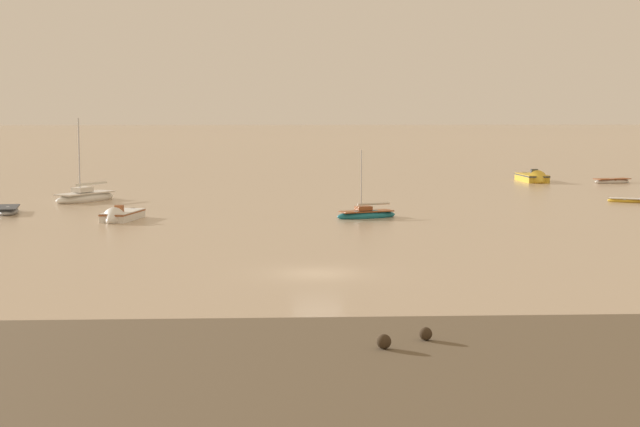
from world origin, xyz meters
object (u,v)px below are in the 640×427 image
(rowboat_moored_1, at_px, (625,201))
(motorboat_moored_2, at_px, (535,179))
(rowboat_moored_2, at_px, (612,181))
(sailboat_moored_0, at_px, (85,197))
(sailboat_moored_2, at_px, (366,215))
(motorboat_moored_3, at_px, (119,218))
(rowboat_moored_0, at_px, (8,211))

(rowboat_moored_1, xyz_separation_m, motorboat_moored_2, (-1.94, 23.90, 0.18))
(rowboat_moored_2, height_order, motorboat_moored_2, motorboat_moored_2)
(sailboat_moored_0, xyz_separation_m, rowboat_moored_1, (48.09, -3.33, -0.20))
(sailboat_moored_0, relative_size, rowboat_moored_2, 1.69)
(sailboat_moored_2, height_order, motorboat_moored_2, sailboat_moored_2)
(rowboat_moored_1, distance_m, sailboat_moored_2, 26.82)
(rowboat_moored_2, xyz_separation_m, motorboat_moored_3, (-49.10, -35.34, 0.07))
(rowboat_moored_1, bearing_deg, rowboat_moored_2, -79.12)
(rowboat_moored_2, relative_size, sailboat_moored_2, 0.85)
(sailboat_moored_0, height_order, sailboat_moored_2, sailboat_moored_0)
(rowboat_moored_2, distance_m, sailboat_moored_2, 45.69)
(rowboat_moored_1, relative_size, sailboat_moored_2, 0.61)
(sailboat_moored_0, relative_size, motorboat_moored_3, 1.37)
(motorboat_moored_2, bearing_deg, rowboat_moored_0, -61.16)
(rowboat_moored_0, height_order, sailboat_moored_2, sailboat_moored_2)
(motorboat_moored_2, bearing_deg, motorboat_moored_3, -50.44)
(rowboat_moored_0, distance_m, rowboat_moored_1, 52.82)
(rowboat_moored_1, xyz_separation_m, sailboat_moored_2, (-24.19, -11.58, 0.10))
(rowboat_moored_2, bearing_deg, rowboat_moored_0, 10.18)
(sailboat_moored_0, height_order, rowboat_moored_2, sailboat_moored_0)
(sailboat_moored_0, bearing_deg, rowboat_moored_1, 119.49)
(rowboat_moored_0, xyz_separation_m, sailboat_moored_2, (28.19, -4.73, 0.03))
(rowboat_moored_0, xyz_separation_m, motorboat_moored_3, (9.64, -6.10, 0.05))
(rowboat_moored_0, height_order, motorboat_moored_3, motorboat_moored_3)
(rowboat_moored_2, bearing_deg, sailboat_moored_2, 31.75)
(rowboat_moored_0, distance_m, motorboat_moored_2, 59.07)
(motorboat_moored_3, bearing_deg, rowboat_moored_2, 138.75)
(rowboat_moored_0, bearing_deg, motorboat_moored_2, 112.29)
(sailboat_moored_0, height_order, motorboat_moored_2, sailboat_moored_0)
(rowboat_moored_0, distance_m, rowboat_moored_2, 65.61)
(sailboat_moored_2, bearing_deg, motorboat_moored_3, -15.90)
(rowboat_moored_0, bearing_deg, rowboat_moored_1, 88.37)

